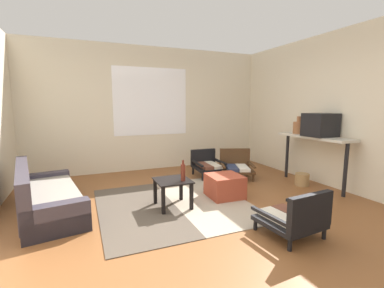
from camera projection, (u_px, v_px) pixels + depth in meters
The scene contains 15 objects.
ground_plane at pixel (212, 221), 3.37m from camera, with size 7.80×7.80×0.00m, color brown.
far_wall_with_window at pixel (150, 109), 5.97m from camera, with size 5.60×0.13×2.70m.
side_wall_right at pixel (347, 111), 4.46m from camera, with size 0.12×6.60×2.70m, color beige.
area_rug at pixel (174, 204), 3.92m from camera, with size 2.10×2.21×0.01m.
couch at pixel (45, 198), 3.58m from camera, with size 1.00×1.86×0.66m.
coffee_table at pixel (173, 186), 3.78m from camera, with size 0.48×0.49×0.40m.
armchair_by_window at pixel (207, 164), 5.48m from camera, with size 0.57×0.64×0.52m.
armchair_striped_foreground at pixel (295, 217), 2.92m from camera, with size 0.65×0.65×0.55m.
armchair_corner at pixel (236, 165), 5.35m from camera, with size 0.78×0.75×0.56m.
ottoman_orange at pixel (225, 186), 4.21m from camera, with size 0.51×0.51×0.36m, color #993D28.
console_shelf at pixel (314, 142), 4.73m from camera, with size 0.40×1.41×0.91m.
crt_television at pixel (320, 125), 4.58m from camera, with size 0.46×0.43×0.40m.
clay_vase at pixel (299, 127), 5.04m from camera, with size 0.20×0.20×0.33m.
glass_bottle at pixel (183, 172), 3.70m from camera, with size 0.06×0.06×0.29m.
wicker_basket at pixel (302, 179), 4.84m from camera, with size 0.24×0.24×0.22m, color #9E7A4C.
Camera 1 is at (-1.46, -2.85, 1.45)m, focal length 25.02 mm.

